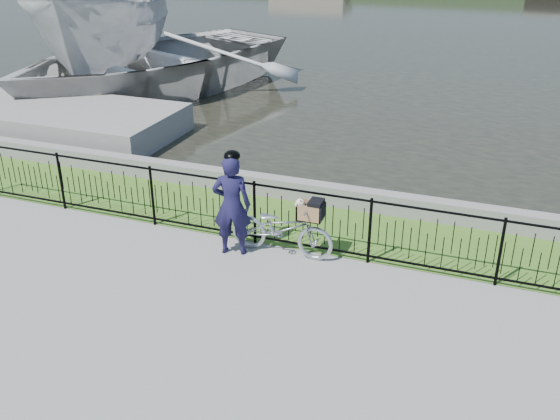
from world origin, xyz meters
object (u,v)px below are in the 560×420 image
at_px(cyclist, 232,204).
at_px(boat_near, 109,27).
at_px(dock, 3,112).
at_px(boat_far, 147,60).
at_px(bicycle_rig, 283,228).

bearing_deg(cyclist, boat_near, 132.71).
bearing_deg(dock, boat_near, 85.95).
height_order(dock, boat_far, boat_far).
bearing_deg(boat_far, cyclist, -51.80).
relative_size(cyclist, boat_near, 0.18).
distance_m(bicycle_rig, cyclist, 0.93).
xyz_separation_m(bicycle_rig, cyclist, (-0.80, -0.25, 0.41)).
height_order(boat_near, boat_far, boat_near).
bearing_deg(dock, cyclist, -26.32).
height_order(dock, cyclist, cyclist).
bearing_deg(boat_far, bicycle_rig, -47.90).
xyz_separation_m(cyclist, boat_near, (-8.44, 9.15, 1.03)).
height_order(bicycle_rig, boat_near, boat_near).
bearing_deg(boat_far, dock, -113.37).
bearing_deg(boat_near, dock, -94.05).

